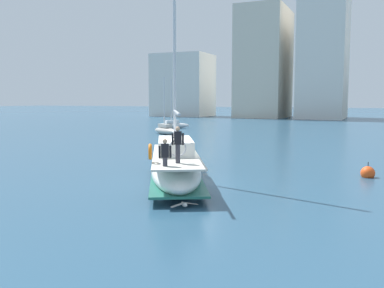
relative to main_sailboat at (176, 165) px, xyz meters
name	(u,v)px	position (x,y,z in m)	size (l,w,h in m)	color
ground_plane	(189,182)	(0.47, 0.61, -0.92)	(400.00, 400.00, 0.00)	#284C66
main_sailboat	(176,165)	(0.00, 0.00, 0.00)	(6.62, 9.61, 13.79)	white
moored_sloop_near	(166,130)	(-13.98, 25.93, -0.37)	(5.03, 3.98, 6.80)	#B7B2A8
moored_catamaran	(173,125)	(-17.91, 35.93, -0.39)	(4.11, 4.19, 7.06)	white
seagull	(184,204)	(2.42, -4.20, -0.76)	(0.84, 0.93, 0.17)	silver
mooring_buoy	(368,173)	(8.74, 5.72, -0.69)	(0.75, 0.75, 0.98)	#EA4C19
waterfront_buildings	(368,63)	(6.68, 77.69, 10.88)	(88.22, 18.69, 26.62)	silver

